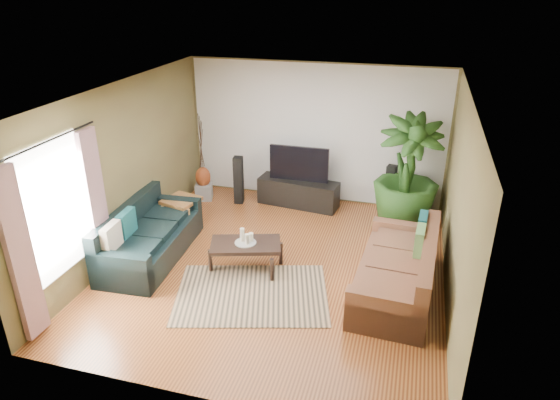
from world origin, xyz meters
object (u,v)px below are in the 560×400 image
(speaker_left, at_px, (239,180))
(vase, at_px, (203,177))
(coffee_table, at_px, (246,255))
(potted_plant, at_px, (407,173))
(pedestal, at_px, (204,191))
(sofa_right, at_px, (396,265))
(side_table, at_px, (182,214))
(speaker_right, at_px, (390,189))
(tv_stand, at_px, (298,193))
(television, at_px, (299,164))
(sofa_left, at_px, (150,233))

(speaker_left, bearing_deg, vase, 174.52)
(coffee_table, relative_size, speaker_left, 1.11)
(potted_plant, xyz_separation_m, pedestal, (-3.91, 0.11, -0.84))
(coffee_table, bearing_deg, pedestal, 109.57)
(sofa_right, xyz_separation_m, side_table, (-3.75, 0.96, -0.13))
(sofa_right, distance_m, speaker_right, 2.69)
(speaker_right, bearing_deg, speaker_left, -160.19)
(sofa_right, bearing_deg, pedestal, -116.54)
(tv_stand, relative_size, speaker_right, 1.68)
(speaker_left, height_order, potted_plant, potted_plant)
(vase, bearing_deg, coffee_table, -53.24)
(sofa_right, relative_size, potted_plant, 1.10)
(sofa_right, relative_size, coffee_table, 2.10)
(sofa_right, height_order, television, television)
(pedestal, xyz_separation_m, vase, (0.00, 0.00, 0.31))
(coffee_table, relative_size, television, 0.92)
(speaker_right, height_order, potted_plant, potted_plant)
(sofa_right, relative_size, speaker_right, 2.39)
(speaker_left, distance_m, pedestal, 0.80)
(speaker_left, xyz_separation_m, potted_plant, (3.17, -0.13, 0.53))
(speaker_left, height_order, side_table, speaker_left)
(sofa_right, height_order, speaker_right, speaker_right)
(potted_plant, distance_m, side_table, 4.00)
(tv_stand, bearing_deg, potted_plant, -2.12)
(sofa_left, distance_m, side_table, 1.01)
(speaker_left, bearing_deg, sofa_left, -112.76)
(sofa_left, xyz_separation_m, sofa_right, (3.80, 0.05, 0.00))
(tv_stand, height_order, speaker_right, speaker_right)
(potted_plant, xyz_separation_m, side_table, (-3.74, -1.21, -0.71))
(television, xyz_separation_m, potted_plant, (2.01, -0.35, 0.15))
(speaker_right, height_order, vase, speaker_right)
(coffee_table, xyz_separation_m, vase, (-1.67, 2.24, 0.26))
(tv_stand, distance_m, potted_plant, 2.17)
(potted_plant, distance_m, vase, 3.95)
(pedestal, bearing_deg, sofa_right, -30.08)
(sofa_right, xyz_separation_m, pedestal, (-3.91, 2.27, -0.26))
(coffee_table, bearing_deg, speaker_right, 36.37)
(speaker_right, distance_m, vase, 3.65)
(sofa_left, relative_size, sofa_right, 0.97)
(sofa_right, bearing_deg, speaker_right, -170.30)
(speaker_right, bearing_deg, pedestal, -161.26)
(speaker_left, relative_size, speaker_right, 1.03)
(sofa_right, distance_m, television, 3.24)
(speaker_left, xyz_separation_m, pedestal, (-0.74, -0.03, -0.31))
(sofa_left, bearing_deg, tv_stand, -38.79)
(vase, bearing_deg, sofa_right, -30.08)
(sofa_left, height_order, sofa_right, same)
(speaker_left, bearing_deg, tv_stand, 1.73)
(sofa_left, bearing_deg, vase, -0.86)
(sofa_right, relative_size, side_table, 3.80)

